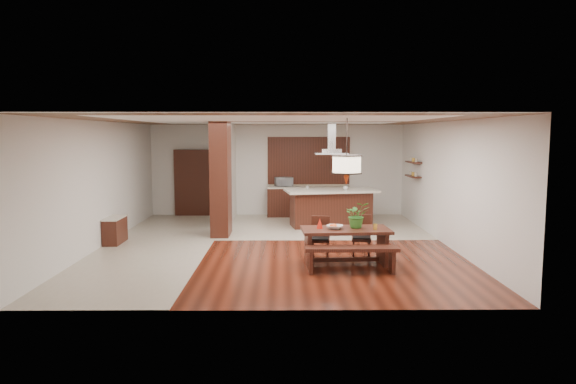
{
  "coord_description": "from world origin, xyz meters",
  "views": [
    {
      "loc": [
        0.18,
        -11.83,
        2.59
      ],
      "look_at": [
        0.3,
        0.0,
        1.25
      ],
      "focal_mm": 32.0,
      "sensor_mm": 36.0,
      "label": 1
    }
  ],
  "objects_px": {
    "hallway_console": "(115,230)",
    "dining_table": "(346,238)",
    "microwave": "(284,182)",
    "dining_chair_right": "(361,237)",
    "dining_bench": "(351,260)",
    "range_hood": "(331,139)",
    "foliage_plant": "(357,215)",
    "dining_chair_left": "(320,238)",
    "kitchen_island": "(331,208)",
    "island_cup": "(346,188)",
    "pendant_lantern": "(347,152)",
    "fruit_bowl": "(335,227)"
  },
  "relations": [
    {
      "from": "dining_chair_right",
      "to": "microwave",
      "type": "height_order",
      "value": "microwave"
    },
    {
      "from": "range_hood",
      "to": "microwave",
      "type": "distance_m",
      "value": 2.61
    },
    {
      "from": "dining_table",
      "to": "fruit_bowl",
      "type": "height_order",
      "value": "fruit_bowl"
    },
    {
      "from": "hallway_console",
      "to": "kitchen_island",
      "type": "relative_size",
      "value": 0.33
    },
    {
      "from": "dining_bench",
      "to": "foliage_plant",
      "type": "distance_m",
      "value": 1.04
    },
    {
      "from": "hallway_console",
      "to": "dining_table",
      "type": "bearing_deg",
      "value": -21.02
    },
    {
      "from": "dining_chair_right",
      "to": "pendant_lantern",
      "type": "xyz_separation_m",
      "value": [
        -0.4,
        -0.56,
        1.8
      ]
    },
    {
      "from": "dining_chair_left",
      "to": "island_cup",
      "type": "xyz_separation_m",
      "value": [
        0.96,
        3.59,
        0.66
      ]
    },
    {
      "from": "dining_chair_left",
      "to": "pendant_lantern",
      "type": "distance_m",
      "value": 1.94
    },
    {
      "from": "fruit_bowl",
      "to": "kitchen_island",
      "type": "xyz_separation_m",
      "value": [
        0.32,
        4.27,
        -0.23
      ]
    },
    {
      "from": "dining_bench",
      "to": "foliage_plant",
      "type": "height_order",
      "value": "foliage_plant"
    },
    {
      "from": "dining_bench",
      "to": "island_cup",
      "type": "bearing_deg",
      "value": 84.44
    },
    {
      "from": "foliage_plant",
      "to": "microwave",
      "type": "height_order",
      "value": "foliage_plant"
    },
    {
      "from": "range_hood",
      "to": "dining_bench",
      "type": "bearing_deg",
      "value": -90.73
    },
    {
      "from": "dining_bench",
      "to": "dining_chair_left",
      "type": "height_order",
      "value": "dining_chair_left"
    },
    {
      "from": "hallway_console",
      "to": "range_hood",
      "type": "height_order",
      "value": "range_hood"
    },
    {
      "from": "hallway_console",
      "to": "foliage_plant",
      "type": "relative_size",
      "value": 1.68
    },
    {
      "from": "kitchen_island",
      "to": "microwave",
      "type": "height_order",
      "value": "microwave"
    },
    {
      "from": "island_cup",
      "to": "fruit_bowl",
      "type": "bearing_deg",
      "value": -99.87
    },
    {
      "from": "dining_bench",
      "to": "foliage_plant",
      "type": "bearing_deg",
      "value": 74.56
    },
    {
      "from": "dining_bench",
      "to": "pendant_lantern",
      "type": "relative_size",
      "value": 1.34
    },
    {
      "from": "kitchen_island",
      "to": "hallway_console",
      "type": "bearing_deg",
      "value": -166.63
    },
    {
      "from": "dining_bench",
      "to": "foliage_plant",
      "type": "relative_size",
      "value": 3.34
    },
    {
      "from": "hallway_console",
      "to": "microwave",
      "type": "bearing_deg",
      "value": 44.9
    },
    {
      "from": "dining_bench",
      "to": "microwave",
      "type": "relative_size",
      "value": 3.35
    },
    {
      "from": "microwave",
      "to": "dining_chair_right",
      "type": "bearing_deg",
      "value": -89.98
    },
    {
      "from": "kitchen_island",
      "to": "island_cup",
      "type": "height_order",
      "value": "island_cup"
    },
    {
      "from": "dining_table",
      "to": "microwave",
      "type": "xyz_separation_m",
      "value": [
        -1.22,
        6.02,
        0.56
      ]
    },
    {
      "from": "dining_chair_right",
      "to": "microwave",
      "type": "bearing_deg",
      "value": 114.08
    },
    {
      "from": "pendant_lantern",
      "to": "fruit_bowl",
      "type": "distance_m",
      "value": 1.5
    },
    {
      "from": "dining_chair_left",
      "to": "kitchen_island",
      "type": "distance_m",
      "value": 3.76
    },
    {
      "from": "dining_bench",
      "to": "range_hood",
      "type": "height_order",
      "value": "range_hood"
    },
    {
      "from": "dining_table",
      "to": "pendant_lantern",
      "type": "height_order",
      "value": "pendant_lantern"
    },
    {
      "from": "kitchen_island",
      "to": "pendant_lantern",
      "type": "bearing_deg",
      "value": -100.49
    },
    {
      "from": "dining_chair_right",
      "to": "pendant_lantern",
      "type": "bearing_deg",
      "value": -118.2
    },
    {
      "from": "range_hood",
      "to": "fruit_bowl",
      "type": "bearing_deg",
      "value": -94.32
    },
    {
      "from": "dining_bench",
      "to": "kitchen_island",
      "type": "distance_m",
      "value": 4.86
    },
    {
      "from": "hallway_console",
      "to": "dining_table",
      "type": "distance_m",
      "value": 5.61
    },
    {
      "from": "hallway_console",
      "to": "kitchen_island",
      "type": "xyz_separation_m",
      "value": [
        5.34,
        2.21,
        0.22
      ]
    },
    {
      "from": "dining_table",
      "to": "pendant_lantern",
      "type": "relative_size",
      "value": 1.36
    },
    {
      "from": "kitchen_island",
      "to": "dining_table",
      "type": "bearing_deg",
      "value": -100.49
    },
    {
      "from": "pendant_lantern",
      "to": "hallway_console",
      "type": "bearing_deg",
      "value": 158.98
    },
    {
      "from": "dining_bench",
      "to": "kitchen_island",
      "type": "relative_size",
      "value": 0.66
    },
    {
      "from": "foliage_plant",
      "to": "island_cup",
      "type": "distance_m",
      "value": 4.02
    },
    {
      "from": "dining_bench",
      "to": "island_cup",
      "type": "height_order",
      "value": "island_cup"
    },
    {
      "from": "pendant_lantern",
      "to": "range_hood",
      "type": "xyz_separation_m",
      "value": [
        0.1,
        4.23,
        0.22
      ]
    },
    {
      "from": "dining_table",
      "to": "pendant_lantern",
      "type": "xyz_separation_m",
      "value": [
        0.0,
        0.0,
        1.71
      ]
    },
    {
      "from": "dining_chair_right",
      "to": "kitchen_island",
      "type": "relative_size",
      "value": 0.34
    },
    {
      "from": "kitchen_island",
      "to": "microwave",
      "type": "distance_m",
      "value": 2.3
    },
    {
      "from": "dining_chair_left",
      "to": "pendant_lantern",
      "type": "xyz_separation_m",
      "value": [
        0.47,
        -0.5,
        1.81
      ]
    }
  ]
}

